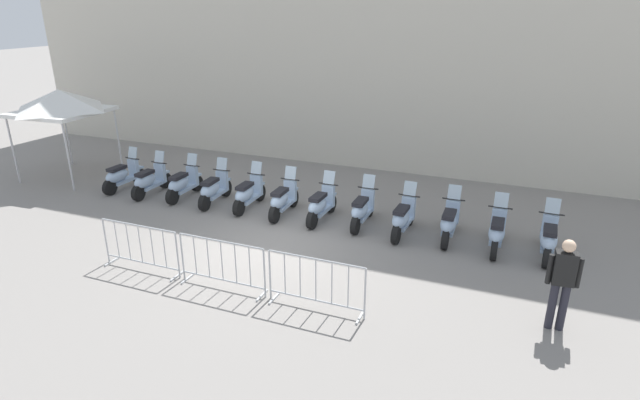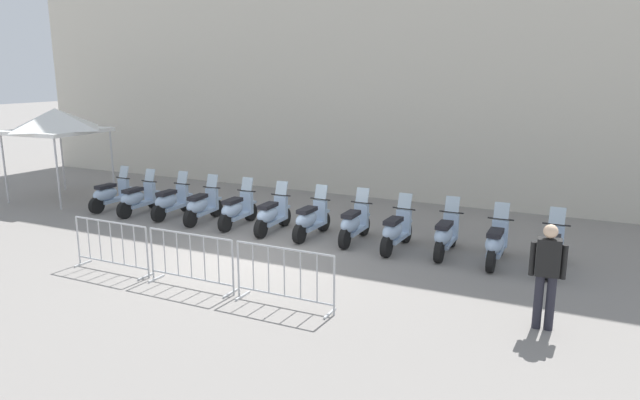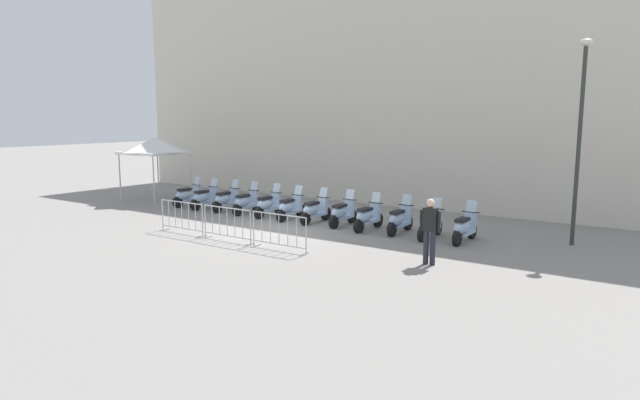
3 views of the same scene
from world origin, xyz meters
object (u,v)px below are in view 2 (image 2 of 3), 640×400
object	(u,v)px
motorcycle_0	(111,195)
barrier_segment_0	(112,247)
motorcycle_2	(171,202)
motorcycle_9	(445,236)
barrier_segment_2	(284,277)
officer_near_row_end	(547,271)
motorcycle_10	(496,244)
motorcycle_1	(138,199)
canopy_tent	(56,121)
motorcycle_5	(271,215)
motorcycle_11	(552,250)
motorcycle_8	(396,231)
barrier_segment_1	(191,261)
motorcycle_4	(236,210)
motorcycle_7	(354,224)
motorcycle_6	(310,220)
motorcycle_3	(202,206)

from	to	relation	value
motorcycle_0	barrier_segment_0	world-z (taller)	motorcycle_0
motorcycle_2	motorcycle_9	world-z (taller)	same
barrier_segment_2	officer_near_row_end	xyz separation A→B (m)	(4.20, 0.82, 0.46)
motorcycle_10	barrier_segment_2	world-z (taller)	motorcycle_10
motorcycle_1	canopy_tent	world-z (taller)	canopy_tent
officer_near_row_end	barrier_segment_0	bearing A→B (deg)	-175.53
motorcycle_5	canopy_tent	distance (m)	8.36
motorcycle_11	motorcycle_8	bearing A→B (deg)	178.25
motorcycle_1	motorcycle_5	size ratio (longest dim) A/B	1.00
motorcycle_9	motorcycle_11	size ratio (longest dim) A/B	1.00
barrier_segment_1	motorcycle_5	bearing A→B (deg)	95.56
motorcycle_2	motorcycle_5	world-z (taller)	same
motorcycle_4	motorcycle_0	bearing A→B (deg)	177.98
motorcycle_1	motorcycle_7	xyz separation A→B (m)	(6.66, -0.14, 0.00)
motorcycle_6	barrier_segment_0	world-z (taller)	motorcycle_6
officer_near_row_end	barrier_segment_1	bearing A→B (deg)	-173.28
canopy_tent	motorcycle_2	bearing A→B (deg)	-6.69
motorcycle_3	motorcycle_7	distance (m)	4.44
motorcycle_4	barrier_segment_1	world-z (taller)	motorcycle_4
motorcycle_10	barrier_segment_2	bearing A→B (deg)	-129.93
motorcycle_6	barrier_segment_0	bearing A→B (deg)	-125.82
motorcycle_11	canopy_tent	size ratio (longest dim) A/B	0.59
motorcycle_1	motorcycle_6	distance (m)	5.55
motorcycle_11	motorcycle_7	bearing A→B (deg)	176.11
motorcycle_1	motorcycle_3	distance (m)	2.23
motorcycle_0	motorcycle_6	bearing A→B (deg)	-2.58
barrier_segment_0	officer_near_row_end	bearing A→B (deg)	4.47
motorcycle_8	motorcycle_1	bearing A→B (deg)	177.51
motorcycle_2	motorcycle_7	xyz separation A→B (m)	(5.55, -0.22, 0.00)
motorcycle_8	motorcycle_4	bearing A→B (deg)	176.16
motorcycle_7	motorcycle_11	distance (m)	4.44
motorcycle_4	motorcycle_9	bearing A→B (deg)	-2.09
motorcycle_6	motorcycle_10	world-z (taller)	same
motorcycle_0	barrier_segment_0	distance (m)	5.67
motorcycle_9	barrier_segment_2	xyz separation A→B (m)	(-2.03, -3.93, 0.07)
motorcycle_4	barrier_segment_0	distance (m)	3.99
motorcycle_6	motorcycle_9	world-z (taller)	same
motorcycle_8	officer_near_row_end	xyz separation A→B (m)	(3.30, -3.01, 0.53)
motorcycle_2	officer_near_row_end	xyz separation A→B (m)	(9.94, -3.43, 0.53)
barrier_segment_1	motorcycle_4	bearing A→B (deg)	110.23
motorcycle_0	motorcycle_8	world-z (taller)	same
motorcycle_2	motorcycle_7	distance (m)	5.55
motorcycle_0	motorcycle_1	xyz separation A→B (m)	(1.11, -0.12, 0.00)
motorcycle_2	motorcycle_11	xyz separation A→B (m)	(9.98, -0.52, 0.00)
motorcycle_0	motorcycle_8	xyz separation A→B (m)	(8.87, -0.45, 0.00)
canopy_tent	officer_near_row_end	bearing A→B (deg)	-15.19
motorcycle_9	barrier_segment_1	bearing A→B (deg)	-136.57
motorcycle_5	officer_near_row_end	xyz separation A→B (m)	(6.62, -3.20, 0.53)
barrier_segment_2	officer_near_row_end	bearing A→B (deg)	11.07
barrier_segment_2	motorcycle_10	bearing A→B (deg)	50.07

